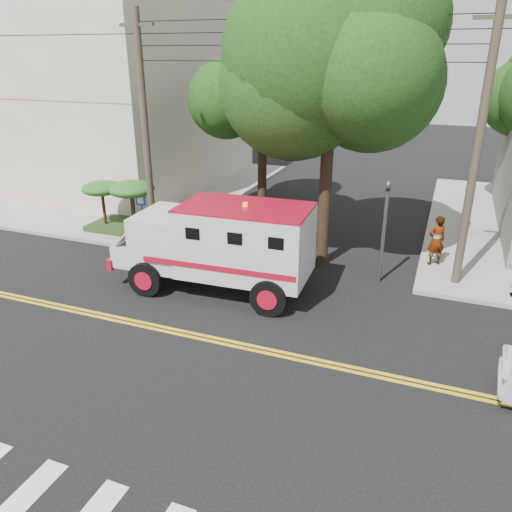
% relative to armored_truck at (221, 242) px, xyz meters
% --- Properties ---
extents(ground, '(100.00, 100.00, 0.00)m').
position_rel_armored_truck_xyz_m(ground, '(1.07, -3.02, -1.72)').
color(ground, black).
rests_on(ground, ground).
extents(sidewalk_nw, '(17.00, 17.00, 0.15)m').
position_rel_armored_truck_xyz_m(sidewalk_nw, '(-12.43, 10.48, -1.64)').
color(sidewalk_nw, gray).
rests_on(sidewalk_nw, ground).
extents(building_left, '(16.00, 14.00, 10.00)m').
position_rel_armored_truck_xyz_m(building_left, '(-14.43, 11.98, 3.43)').
color(building_left, beige).
rests_on(building_left, sidewalk_nw).
extents(utility_pole_left, '(0.28, 0.28, 9.00)m').
position_rel_armored_truck_xyz_m(utility_pole_left, '(-4.53, 2.98, 2.78)').
color(utility_pole_left, '#382D23').
rests_on(utility_pole_left, ground).
extents(utility_pole_right, '(0.28, 0.28, 9.00)m').
position_rel_armored_truck_xyz_m(utility_pole_right, '(7.37, 3.18, 2.78)').
color(utility_pole_right, '#382D23').
rests_on(utility_pole_right, ground).
extents(tree_main, '(6.08, 5.70, 9.85)m').
position_rel_armored_truck_xyz_m(tree_main, '(3.01, 3.19, 5.48)').
color(tree_main, black).
rests_on(tree_main, ground).
extents(tree_left, '(4.48, 4.20, 7.70)m').
position_rel_armored_truck_xyz_m(tree_left, '(-1.61, 8.77, 4.01)').
color(tree_left, black).
rests_on(tree_left, ground).
extents(traffic_signal, '(0.15, 0.18, 3.60)m').
position_rel_armored_truck_xyz_m(traffic_signal, '(4.87, 2.58, 0.51)').
color(traffic_signal, '#3F3F42').
rests_on(traffic_signal, ground).
extents(accessibility_sign, '(0.45, 0.10, 2.02)m').
position_rel_armored_truck_xyz_m(accessibility_sign, '(-5.13, 3.15, -0.35)').
color(accessibility_sign, '#3F3F42').
rests_on(accessibility_sign, ground).
extents(palm_planter, '(3.52, 2.63, 2.36)m').
position_rel_armored_truck_xyz_m(palm_planter, '(-6.36, 3.61, -0.07)').
color(palm_planter, '#1E3314').
rests_on(palm_planter, sidewalk_nw).
extents(armored_truck, '(6.74, 2.94, 3.02)m').
position_rel_armored_truck_xyz_m(armored_truck, '(0.00, 0.00, 0.00)').
color(armored_truck, beige).
rests_on(armored_truck, ground).
extents(pedestrian_a, '(0.82, 0.74, 1.87)m').
position_rel_armored_truck_xyz_m(pedestrian_a, '(6.57, 4.54, -0.63)').
color(pedestrian_a, gray).
rests_on(pedestrian_a, sidewalk_ne).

